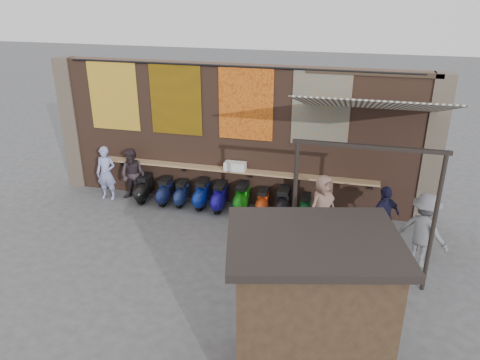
# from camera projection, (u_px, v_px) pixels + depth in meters

# --- Properties ---
(ground) EXTENTS (70.00, 70.00, 0.00)m
(ground) POSITION_uv_depth(u_px,v_px,m) (210.00, 246.00, 11.57)
(ground) COLOR #474749
(ground) RESTS_ON ground
(brick_wall) EXTENTS (10.00, 0.40, 4.00)m
(brick_wall) POSITION_uv_depth(u_px,v_px,m) (237.00, 136.00, 13.19)
(brick_wall) COLOR brown
(brick_wall) RESTS_ON ground
(pier_left) EXTENTS (0.50, 0.50, 4.00)m
(pier_left) POSITION_uv_depth(u_px,v_px,m) (73.00, 124.00, 14.34)
(pier_left) COLOR #4C4238
(pier_left) RESTS_ON ground
(pier_right) EXTENTS (0.50, 0.50, 4.00)m
(pier_right) POSITION_uv_depth(u_px,v_px,m) (432.00, 151.00, 12.03)
(pier_right) COLOR #4C4238
(pier_right) RESTS_ON ground
(eating_counter) EXTENTS (8.00, 0.32, 0.05)m
(eating_counter) POSITION_uv_depth(u_px,v_px,m) (234.00, 170.00, 13.21)
(eating_counter) COLOR #9E7A51
(eating_counter) RESTS_ON brick_wall
(shelf_box) EXTENTS (0.60, 0.29, 0.23)m
(shelf_box) POSITION_uv_depth(u_px,v_px,m) (235.00, 166.00, 13.12)
(shelf_box) COLOR white
(shelf_box) RESTS_ON eating_counter
(tapestry_redgold) EXTENTS (1.50, 0.02, 2.00)m
(tapestry_redgold) POSITION_uv_depth(u_px,v_px,m) (114.00, 96.00, 13.40)
(tapestry_redgold) COLOR #9D3C16
(tapestry_redgold) RESTS_ON brick_wall
(tapestry_sun) EXTENTS (1.50, 0.02, 2.00)m
(tapestry_sun) POSITION_uv_depth(u_px,v_px,m) (176.00, 99.00, 12.98)
(tapestry_sun) COLOR #BA7F0A
(tapestry_sun) RESTS_ON brick_wall
(tapestry_orange) EXTENTS (1.50, 0.02, 2.00)m
(tapestry_orange) POSITION_uv_depth(u_px,v_px,m) (246.00, 104.00, 12.53)
(tapestry_orange) COLOR orange
(tapestry_orange) RESTS_ON brick_wall
(tapestry_multi) EXTENTS (1.50, 0.02, 2.00)m
(tapestry_multi) POSITION_uv_depth(u_px,v_px,m) (321.00, 108.00, 12.09)
(tapestry_multi) COLOR #236D81
(tapestry_multi) RESTS_ON brick_wall
(hang_rail) EXTENTS (9.50, 0.06, 0.06)m
(hang_rail) POSITION_uv_depth(u_px,v_px,m) (235.00, 66.00, 12.20)
(hang_rail) COLOR black
(hang_rail) RESTS_ON brick_wall
(scooter_stool_0) EXTENTS (0.37, 0.82, 0.78)m
(scooter_stool_0) POSITION_uv_depth(u_px,v_px,m) (145.00, 188.00, 13.81)
(scooter_stool_0) COLOR black
(scooter_stool_0) RESTS_ON ground
(scooter_stool_1) EXTENTS (0.35, 0.79, 0.75)m
(scooter_stool_1) POSITION_uv_depth(u_px,v_px,m) (165.00, 191.00, 13.65)
(scooter_stool_1) COLOR #141D4D
(scooter_stool_1) RESTS_ON ground
(scooter_stool_2) EXTENTS (0.33, 0.74, 0.70)m
(scooter_stool_2) POSITION_uv_depth(u_px,v_px,m) (182.00, 193.00, 13.57)
(scooter_stool_2) COLOR navy
(scooter_stool_2) RESTS_ON ground
(scooter_stool_3) EXTENTS (0.38, 0.84, 0.80)m
(scooter_stool_3) POSITION_uv_depth(u_px,v_px,m) (202.00, 194.00, 13.42)
(scooter_stool_3) COLOR navy
(scooter_stool_3) RESTS_ON ground
(scooter_stool_4) EXTENTS (0.37, 0.83, 0.79)m
(scooter_stool_4) POSITION_uv_depth(u_px,v_px,m) (220.00, 197.00, 13.25)
(scooter_stool_4) COLOR #160C88
(scooter_stool_4) RESTS_ON ground
(scooter_stool_5) EXTENTS (0.38, 0.85, 0.81)m
(scooter_stool_5) POSITION_uv_depth(u_px,v_px,m) (242.00, 198.00, 13.17)
(scooter_stool_5) COLOR #10620E
(scooter_stool_5) RESTS_ON ground
(scooter_stool_6) EXTENTS (0.33, 0.74, 0.70)m
(scooter_stool_6) POSITION_uv_depth(u_px,v_px,m) (263.00, 202.00, 13.04)
(scooter_stool_6) COLOR #932A0D
(scooter_stool_6) RESTS_ON ground
(scooter_stool_7) EXTENTS (0.39, 0.87, 0.83)m
(scooter_stool_7) POSITION_uv_depth(u_px,v_px,m) (283.00, 203.00, 12.84)
(scooter_stool_7) COLOR black
(scooter_stool_7) RESTS_ON ground
(scooter_stool_8) EXTENTS (0.32, 0.72, 0.68)m
(scooter_stool_8) POSITION_uv_depth(u_px,v_px,m) (305.00, 207.00, 12.76)
(scooter_stool_8) COLOR #0F4D24
(scooter_stool_8) RESTS_ON ground
(diner_left) EXTENTS (0.61, 0.42, 1.62)m
(diner_left) POSITION_uv_depth(u_px,v_px,m) (106.00, 173.00, 13.79)
(diner_left) COLOR #8E96CE
(diner_left) RESTS_ON ground
(diner_right) EXTENTS (0.82, 0.66, 1.58)m
(diner_right) POSITION_uv_depth(u_px,v_px,m) (133.00, 175.00, 13.70)
(diner_right) COLOR #2F252B
(diner_right) RESTS_ON ground
(shopper_navy) EXTENTS (0.97, 0.94, 1.62)m
(shopper_navy) POSITION_uv_depth(u_px,v_px,m) (384.00, 218.00, 11.20)
(shopper_navy) COLOR #171733
(shopper_navy) RESTS_ON ground
(shopper_grey) EXTENTS (1.33, 1.19, 1.79)m
(shopper_grey) POSITION_uv_depth(u_px,v_px,m) (423.00, 231.00, 10.44)
(shopper_grey) COLOR slate
(shopper_grey) RESTS_ON ground
(shopper_tan) EXTENTS (0.91, 0.94, 1.62)m
(shopper_tan) POSITION_uv_depth(u_px,v_px,m) (323.00, 205.00, 11.83)
(shopper_tan) COLOR #886456
(shopper_tan) RESTS_ON ground
(market_stall) EXTENTS (2.62, 2.20, 2.47)m
(market_stall) POSITION_uv_depth(u_px,v_px,m) (309.00, 312.00, 7.36)
(market_stall) COLOR black
(market_stall) RESTS_ON ground
(stall_roof) EXTENTS (2.94, 2.51, 0.12)m
(stall_roof) POSITION_uv_depth(u_px,v_px,m) (314.00, 241.00, 6.85)
(stall_roof) COLOR black
(stall_roof) RESTS_ON market_stall
(stall_sign) EXTENTS (1.18, 0.32, 0.50)m
(stall_sign) POSITION_uv_depth(u_px,v_px,m) (304.00, 252.00, 7.96)
(stall_sign) COLOR gold
(stall_sign) RESTS_ON market_stall
(stall_shelf) EXTENTS (1.86, 0.54, 0.06)m
(stall_shelf) POSITION_uv_depth(u_px,v_px,m) (302.00, 295.00, 8.31)
(stall_shelf) COLOR #473321
(stall_shelf) RESTS_ON market_stall
(awning_canvas) EXTENTS (3.20, 3.28, 0.97)m
(awning_canvas) POSITION_uv_depth(u_px,v_px,m) (372.00, 105.00, 10.20)
(awning_canvas) COLOR beige
(awning_canvas) RESTS_ON brick_wall
(awning_ledger) EXTENTS (3.30, 0.08, 0.12)m
(awning_ledger) POSITION_uv_depth(u_px,v_px,m) (373.00, 73.00, 11.46)
(awning_ledger) COLOR #33261C
(awning_ledger) RESTS_ON brick_wall
(awning_header) EXTENTS (3.00, 0.08, 0.08)m
(awning_header) POSITION_uv_depth(u_px,v_px,m) (370.00, 147.00, 9.04)
(awning_header) COLOR black
(awning_header) RESTS_ON awning_post_left
(awning_post_left) EXTENTS (0.09, 0.09, 3.10)m
(awning_post_left) POSITION_uv_depth(u_px,v_px,m) (294.00, 210.00, 9.96)
(awning_post_left) COLOR black
(awning_post_left) RESTS_ON ground
(awning_post_right) EXTENTS (0.09, 0.09, 3.10)m
(awning_post_right) POSITION_uv_depth(u_px,v_px,m) (434.00, 225.00, 9.33)
(awning_post_right) COLOR black
(awning_post_right) RESTS_ON ground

